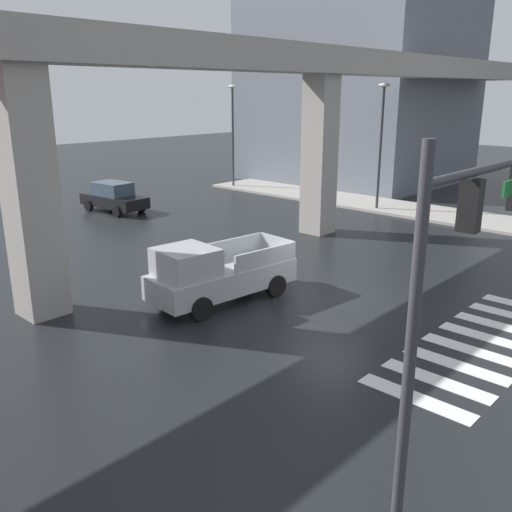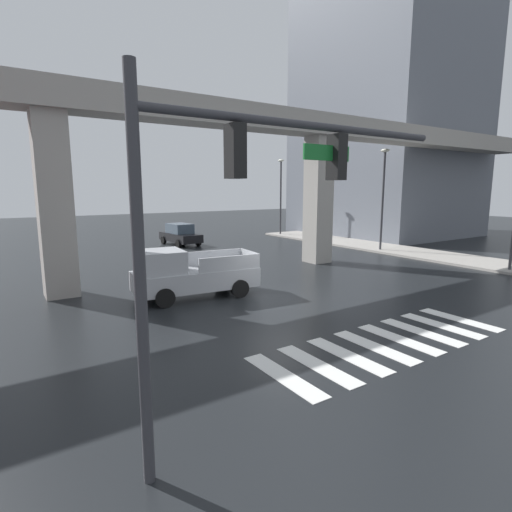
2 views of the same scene
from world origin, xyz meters
name	(u,v)px [view 1 (image 1 of 2)]	position (x,y,z in m)	size (l,w,h in m)	color
ground_plane	(330,299)	(0.00, 0.00, 0.00)	(120.00, 120.00, 0.00)	black
crosswalk_stripes	(481,344)	(0.00, -5.18, 0.01)	(8.25, 2.80, 0.01)	silver
elevated_overpass	(206,73)	(0.00, 5.95, 7.46)	(59.14, 1.85, 8.77)	#9E9991
sidewalk_east	(459,217)	(15.08, 2.00, 0.07)	(4.00, 36.00, 0.15)	#9E9991
pickup_truck	(216,274)	(-2.82, 2.63, 0.99)	(5.27, 2.47, 2.08)	#A8AAAF
sedan_black	(114,197)	(3.13, 17.72, 0.85)	(2.21, 4.42, 1.72)	black
traffic_signal_mast	(468,247)	(-6.02, -6.84, 4.39)	(6.49, 0.32, 6.20)	#38383D
street_lamp_mid_block	(381,132)	(13.88, 6.56, 4.56)	(0.44, 0.70, 7.24)	#38383D
street_lamp_far_north	(233,124)	(13.88, 18.61, 4.56)	(0.44, 0.70, 7.24)	#38383D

